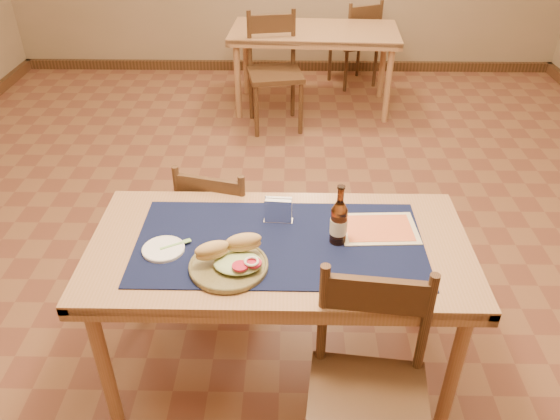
{
  "coord_description": "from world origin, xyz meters",
  "views": [
    {
      "loc": [
        0.04,
        -2.62,
        2.13
      ],
      "look_at": [
        0.0,
        -0.7,
        0.85
      ],
      "focal_mm": 35.0,
      "sensor_mm": 36.0,
      "label": 1
    }
  ],
  "objects_px": {
    "chair_main_near": "(368,392)",
    "napkin_holder": "(278,211)",
    "main_table": "(280,258)",
    "sandwich_plate": "(231,261)",
    "back_table": "(314,38)",
    "beer_bottle": "(339,222)",
    "chair_main_far": "(223,226)"
  },
  "relations": [
    {
      "from": "main_table",
      "to": "sandwich_plate",
      "type": "relative_size",
      "value": 5.12
    },
    {
      "from": "main_table",
      "to": "sandwich_plate",
      "type": "height_order",
      "value": "sandwich_plate"
    },
    {
      "from": "sandwich_plate",
      "to": "napkin_holder",
      "type": "xyz_separation_m",
      "value": [
        0.18,
        0.32,
        0.02
      ]
    },
    {
      "from": "chair_main_near",
      "to": "sandwich_plate",
      "type": "distance_m",
      "value": 0.71
    },
    {
      "from": "back_table",
      "to": "sandwich_plate",
      "type": "xyz_separation_m",
      "value": [
        -0.44,
        -3.39,
        0.12
      ]
    },
    {
      "from": "chair_main_far",
      "to": "chair_main_near",
      "type": "height_order",
      "value": "chair_main_near"
    },
    {
      "from": "back_table",
      "to": "sandwich_plate",
      "type": "height_order",
      "value": "sandwich_plate"
    },
    {
      "from": "chair_main_near",
      "to": "sandwich_plate",
      "type": "xyz_separation_m",
      "value": [
        -0.52,
        0.37,
        0.3
      ]
    },
    {
      "from": "main_table",
      "to": "chair_main_near",
      "type": "height_order",
      "value": "chair_main_near"
    },
    {
      "from": "chair_main_far",
      "to": "chair_main_near",
      "type": "bearing_deg",
      "value": -59.3
    },
    {
      "from": "chair_main_near",
      "to": "napkin_holder",
      "type": "distance_m",
      "value": 0.84
    },
    {
      "from": "chair_main_near",
      "to": "sandwich_plate",
      "type": "bearing_deg",
      "value": 144.35
    },
    {
      "from": "chair_main_near",
      "to": "beer_bottle",
      "type": "height_order",
      "value": "beer_bottle"
    },
    {
      "from": "main_table",
      "to": "sandwich_plate",
      "type": "bearing_deg",
      "value": -138.34
    },
    {
      "from": "back_table",
      "to": "sandwich_plate",
      "type": "relative_size",
      "value": 4.99
    },
    {
      "from": "back_table",
      "to": "chair_main_far",
      "type": "relative_size",
      "value": 1.83
    },
    {
      "from": "chair_main_far",
      "to": "sandwich_plate",
      "type": "relative_size",
      "value": 2.73
    },
    {
      "from": "main_table",
      "to": "napkin_holder",
      "type": "height_order",
      "value": "napkin_holder"
    },
    {
      "from": "chair_main_far",
      "to": "chair_main_near",
      "type": "relative_size",
      "value": 0.91
    },
    {
      "from": "back_table",
      "to": "chair_main_near",
      "type": "bearing_deg",
      "value": -88.81
    },
    {
      "from": "beer_bottle",
      "to": "main_table",
      "type": "bearing_deg",
      "value": -177.48
    },
    {
      "from": "back_table",
      "to": "beer_bottle",
      "type": "xyz_separation_m",
      "value": [
        -0.01,
        -3.21,
        0.19
      ]
    },
    {
      "from": "main_table",
      "to": "sandwich_plate",
      "type": "xyz_separation_m",
      "value": [
        -0.19,
        -0.17,
        0.12
      ]
    },
    {
      "from": "main_table",
      "to": "beer_bottle",
      "type": "distance_m",
      "value": 0.31
    },
    {
      "from": "main_table",
      "to": "chair_main_near",
      "type": "relative_size",
      "value": 1.71
    },
    {
      "from": "sandwich_plate",
      "to": "napkin_holder",
      "type": "relative_size",
      "value": 2.4
    },
    {
      "from": "chair_main_far",
      "to": "beer_bottle",
      "type": "xyz_separation_m",
      "value": [
        0.56,
        -0.54,
        0.41
      ]
    },
    {
      "from": "sandwich_plate",
      "to": "beer_bottle",
      "type": "xyz_separation_m",
      "value": [
        0.43,
        0.18,
        0.07
      ]
    },
    {
      "from": "back_table",
      "to": "main_table",
      "type": "bearing_deg",
      "value": -94.53
    },
    {
      "from": "sandwich_plate",
      "to": "napkin_holder",
      "type": "bearing_deg",
      "value": 61.02
    },
    {
      "from": "chair_main_far",
      "to": "sandwich_plate",
      "type": "bearing_deg",
      "value": -79.92
    },
    {
      "from": "chair_main_near",
      "to": "napkin_holder",
      "type": "xyz_separation_m",
      "value": [
        -0.34,
        0.7,
        0.32
      ]
    }
  ]
}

